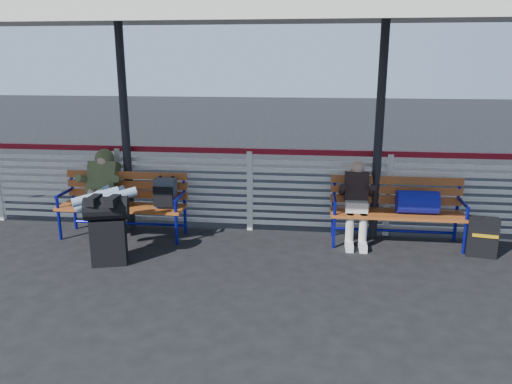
# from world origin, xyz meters

# --- Properties ---
(ground) EXTENTS (60.00, 60.00, 0.00)m
(ground) POSITION_xyz_m (0.00, 0.00, 0.00)
(ground) COLOR black
(ground) RESTS_ON ground
(fence) EXTENTS (12.08, 0.08, 1.24)m
(fence) POSITION_xyz_m (0.00, 1.90, 0.66)
(fence) COLOR silver
(fence) RESTS_ON ground
(canopy) EXTENTS (12.60, 3.60, 3.16)m
(canopy) POSITION_xyz_m (-0.00, 0.87, 3.04)
(canopy) COLOR silver
(canopy) RESTS_ON ground
(luggage_stack) EXTENTS (0.58, 0.43, 0.87)m
(luggage_stack) POSITION_xyz_m (-1.57, 0.39, 0.47)
(luggage_stack) COLOR black
(luggage_stack) RESTS_ON ground
(bench_left) EXTENTS (1.80, 0.56, 0.92)m
(bench_left) POSITION_xyz_m (-1.61, 1.43, 0.58)
(bench_left) COLOR #A3461F
(bench_left) RESTS_ON ground
(bench_right) EXTENTS (1.80, 0.56, 0.92)m
(bench_right) POSITION_xyz_m (2.19, 1.53, 0.58)
(bench_right) COLOR #A3461F
(bench_right) RESTS_ON ground
(traveler_man) EXTENTS (0.94, 1.64, 0.77)m
(traveler_man) POSITION_xyz_m (-1.92, 1.08, 0.72)
(traveler_man) COLOR #8AA1B9
(traveler_man) RESTS_ON ground
(companion_person) EXTENTS (0.32, 0.66, 1.15)m
(companion_person) POSITION_xyz_m (1.53, 1.52, 0.60)
(companion_person) COLOR beige
(companion_person) RESTS_ON ground
(suitcase_side) EXTENTS (0.40, 0.29, 0.51)m
(suitcase_side) POSITION_xyz_m (3.13, 1.22, 0.26)
(suitcase_side) COLOR black
(suitcase_side) RESTS_ON ground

